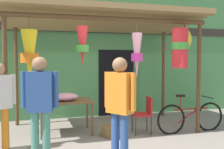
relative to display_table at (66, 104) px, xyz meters
The scene contains 10 objects.
ground_plane 1.33m from the display_table, 34.56° to the right, with size 30.00×30.00×0.00m, color gray.
shop_facade 2.38m from the display_table, 60.39° to the left, with size 12.74×0.29×4.22m.
market_stall_canopy 1.99m from the display_table, ahead, with size 4.65×2.28×2.84m.
display_table is the anchor object (origin of this frame).
flower_heap_on_table 0.18m from the display_table, 110.88° to the right, with size 0.60×0.42×0.18m.
folding_chair 1.82m from the display_table, 14.39° to the right, with size 0.44×0.44×0.84m.
wicker_basket_by_table 1.23m from the display_table, 25.33° to the right, with size 0.50×0.50×0.22m, color brown.
parked_bicycle 2.93m from the display_table, 13.21° to the right, with size 1.75×0.44×0.92m.
vendor_in_orange 1.72m from the display_table, 108.57° to the right, with size 0.59×0.28×1.74m.
shopper_by_bananas 2.15m from the display_table, 71.32° to the right, with size 0.42×0.49×1.73m.
Camera 1 is at (-1.38, -5.07, 1.69)m, focal length 39.69 mm.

